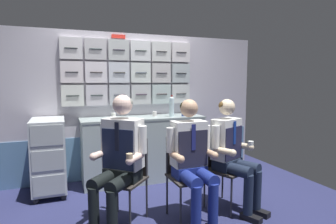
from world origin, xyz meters
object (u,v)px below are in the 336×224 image
crew_member_right (233,150)px  paper_cup_tan (184,114)px  folding_chair_center (185,167)px  folding_chair_left (127,170)px  water_bottle_clear (192,108)px  service_trolley (49,154)px  folding_chair_right (220,161)px  crew_member_center (192,155)px  crew_member_left (119,154)px

crew_member_right → paper_cup_tan: 1.22m
folding_chair_center → paper_cup_tan: paper_cup_tan is taller
folding_chair_left → paper_cup_tan: 1.51m
crew_member_right → water_bottle_clear: crew_member_right is taller
water_bottle_clear → service_trolley: bearing=-177.5°
service_trolley → folding_chair_center: service_trolley is taller
folding_chair_right → water_bottle_clear: (0.19, 1.15, 0.51)m
crew_member_right → folding_chair_center: bearing=172.5°
folding_chair_center → paper_cup_tan: (0.47, 1.11, 0.44)m
crew_member_right → folding_chair_left: bearing=169.4°
paper_cup_tan → folding_chair_center: bearing=-112.9°
service_trolley → water_bottle_clear: size_ratio=4.27×
folding_chair_center → crew_member_center: 0.23m
folding_chair_right → paper_cup_tan: paper_cup_tan is taller
service_trolley → folding_chair_right: 2.15m
water_bottle_clear → folding_chair_right: bearing=-99.4°
crew_member_right → water_bottle_clear: (0.13, 1.30, 0.35)m
folding_chair_center → folding_chair_right: size_ratio=1.00×
crew_member_right → crew_member_center: bearing=-170.5°
folding_chair_right → crew_member_left: bearing=-177.5°
crew_member_right → folding_chair_right: bearing=113.7°
crew_member_left → folding_chair_right: (1.18, 0.05, -0.20)m
service_trolley → crew_member_right: size_ratio=0.78×
crew_member_left → folding_chair_right: size_ratio=1.54×
crew_member_left → paper_cup_tan: bearing=42.7°
folding_chair_center → crew_member_right: (0.54, -0.07, 0.16)m
service_trolley → crew_member_center: 1.92m
service_trolley → paper_cup_tan: 1.92m
folding_chair_left → folding_chair_right: bearing=-3.4°
crew_member_left → crew_member_right: crew_member_left is taller
service_trolley → folding_chair_right: service_trolley is taller
crew_member_center → water_bottle_clear: crew_member_center is taller
water_bottle_clear → paper_cup_tan: water_bottle_clear is taller
folding_chair_left → crew_member_right: (1.14, -0.21, 0.16)m
folding_chair_left → crew_member_left: size_ratio=0.65×
service_trolley → crew_member_center: (1.40, -1.30, 0.18)m
folding_chair_right → paper_cup_tan: bearing=90.4°
paper_cup_tan → crew_member_center: bearing=-110.1°
folding_chair_left → folding_chair_right: 1.08m
water_bottle_clear → folding_chair_center: bearing=-118.6°
water_bottle_clear → folding_chair_left: bearing=-139.5°
service_trolley → folding_chair_center: (1.39, -1.14, 0.01)m
crew_member_left → service_trolley: bearing=121.7°
folding_chair_left → folding_chair_center: (0.60, -0.14, 0.00)m
folding_chair_right → crew_member_right: bearing=-66.3°
folding_chair_left → crew_member_right: 1.17m
crew_member_right → service_trolley: bearing=148.0°
folding_chair_center → water_bottle_clear: (0.67, 1.23, 0.51)m
crew_member_left → crew_member_center: crew_member_left is taller
crew_member_left → folding_chair_left: bearing=47.7°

